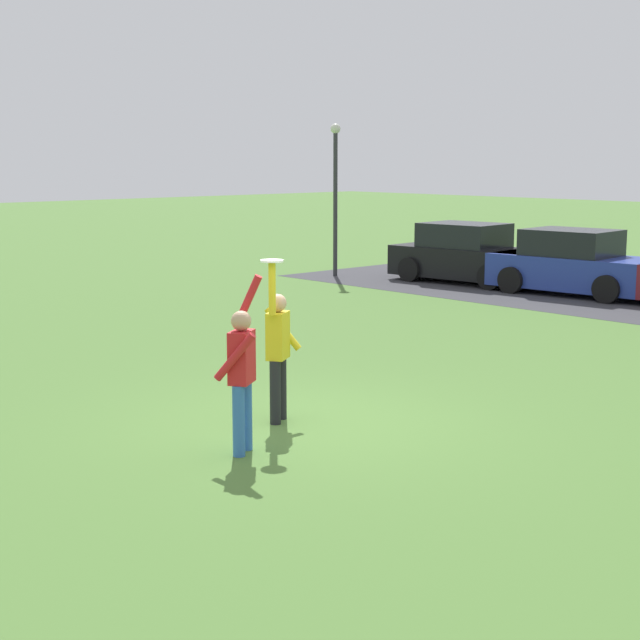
% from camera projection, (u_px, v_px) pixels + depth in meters
% --- Properties ---
extents(ground_plane, '(120.00, 120.00, 0.00)m').
position_uv_depth(ground_plane, '(301.00, 424.00, 12.46)').
color(ground_plane, '#4C7533').
extents(person_catcher, '(0.53, 0.59, 2.08)m').
position_uv_depth(person_catcher, '(278.00, 346.00, 12.43)').
color(person_catcher, black).
rests_on(person_catcher, ground_plane).
extents(person_defender, '(0.62, 0.66, 2.04)m').
position_uv_depth(person_defender, '(242.00, 369.00, 11.09)').
color(person_defender, '#3366B7').
rests_on(person_defender, ground_plane).
extents(frisbee_disc, '(0.29, 0.29, 0.02)m').
position_uv_depth(frisbee_disc, '(272.00, 261.00, 12.03)').
color(frisbee_disc, white).
rests_on(frisbee_disc, person_catcher).
extents(parked_car_black, '(4.24, 2.31, 1.59)m').
position_uv_depth(parked_car_black, '(467.00, 255.00, 26.40)').
color(parked_car_black, black).
rests_on(parked_car_black, ground_plane).
extents(parked_car_blue, '(4.24, 2.31, 1.59)m').
position_uv_depth(parked_car_blue, '(575.00, 265.00, 24.12)').
color(parked_car_blue, '#233893').
rests_on(parked_car_blue, ground_plane).
extents(lamppost_by_lot, '(0.28, 0.28, 4.26)m').
position_uv_depth(lamppost_by_lot, '(335.00, 184.00, 27.51)').
color(lamppost_by_lot, '#2D2D33').
rests_on(lamppost_by_lot, ground_plane).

